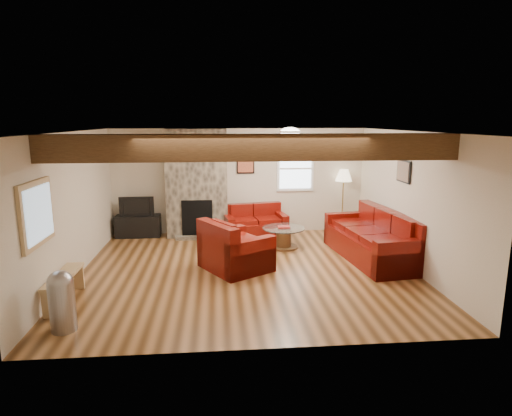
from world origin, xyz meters
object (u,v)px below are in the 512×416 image
Objects in this scene: loveseat at (255,221)px; coffee_table at (284,238)px; television at (137,206)px; floor_lamp at (344,179)px; sofa_three at (371,235)px; armchair_red at (236,245)px; tv_cabinet at (138,226)px.

loveseat is 1.56× the size of coffee_table.
television is 0.52× the size of floor_lamp.
coffee_table is 2.31m from floor_lamp.
floor_lamp is at bearing 172.55° from sofa_three.
television is at bearing 164.41° from loveseat.
sofa_three is 2.23m from floor_lamp.
armchair_red is at bearing -131.15° from coffee_table.
coffee_table is 0.89× the size of tv_cabinet.
tv_cabinet reaches higher than coffee_table.
floor_lamp reaches higher than loveseat.
armchair_red is 3.27m from tv_cabinet.
sofa_three reaches higher than loveseat.
tv_cabinet is (-3.26, 1.20, 0.03)m from coffee_table.
sofa_three is at bearing -27.89° from coffee_table.
armchair_red reaches higher than loveseat.
loveseat is 2.76m from television.
television is at bearing 10.29° from armchair_red.
loveseat is at bearing -171.59° from floor_lamp.
floor_lamp is at bearing -0.90° from loveseat.
sofa_three is 1.60× the size of floor_lamp.
sofa_three is at bearing -22.84° from tv_cabinet.
television is at bearing 0.00° from tv_cabinet.
loveseat is 2.74m from tv_cabinet.
armchair_red is 1.65m from coffee_table.
floor_lamp is (4.89, 0.02, 0.57)m from television.
television is at bearing 159.80° from coffee_table.
floor_lamp is (2.70, 2.45, 0.85)m from armchair_red.
floor_lamp reaches higher than tv_cabinet.
tv_cabinet is (-4.87, 2.05, -0.22)m from sofa_three.
television is (-4.87, 2.05, 0.27)m from sofa_three.
floor_lamp is (2.16, 0.32, 0.93)m from loveseat.
loveseat is (-2.15, 1.75, -0.10)m from sofa_three.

